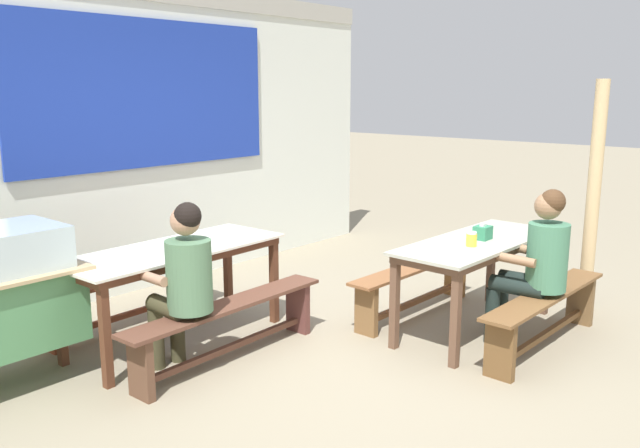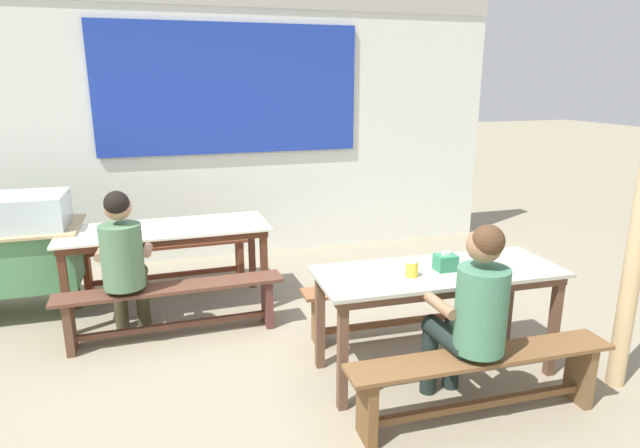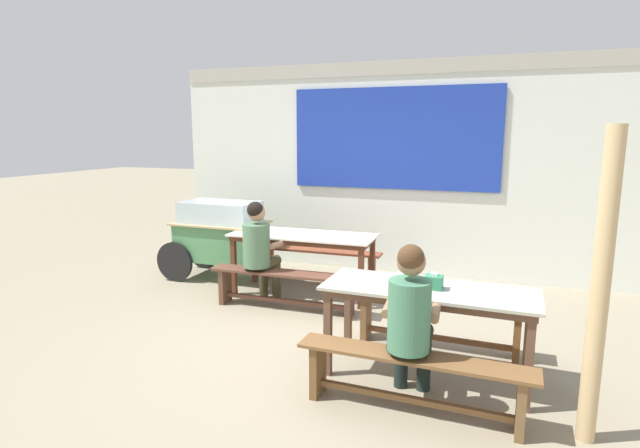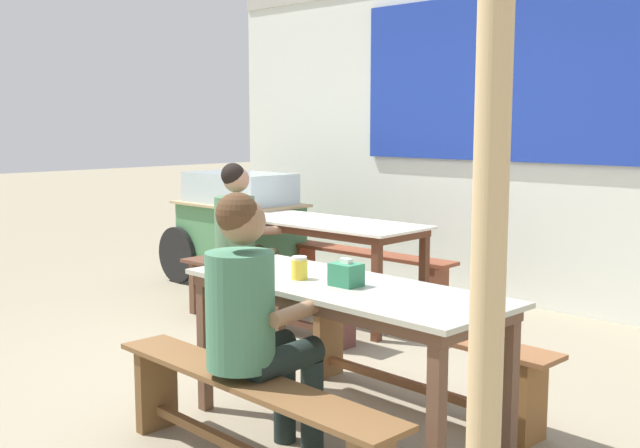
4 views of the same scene
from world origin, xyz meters
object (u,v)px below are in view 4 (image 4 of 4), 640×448
(dining_table_far, at_px, (320,230))
(bench_far_front, at_px, (266,289))
(bench_near_back, at_px, (418,354))
(bench_near_front, at_px, (247,411))
(dining_table_near, at_px, (342,300))
(bench_far_back, at_px, (367,267))
(tissue_box, at_px, (346,274))
(condiment_jar, at_px, (299,268))
(person_left_back_turned, at_px, (241,231))
(food_cart, at_px, (238,218))
(wooden_support_post, at_px, (488,281))
(person_near_front, at_px, (254,314))

(dining_table_far, distance_m, bench_far_front, 0.72)
(bench_near_back, distance_m, bench_near_front, 1.21)
(dining_table_near, height_order, bench_far_back, dining_table_near)
(tissue_box, bearing_deg, condiment_jar, -170.84)
(person_left_back_turned, xyz_separation_m, condiment_jar, (1.89, -1.20, 0.12))
(tissue_box, xyz_separation_m, condiment_jar, (-0.28, -0.04, -0.00))
(dining_table_far, distance_m, bench_far_back, 0.72)
(bench_near_front, bearing_deg, food_cart, 140.74)
(dining_table_far, relative_size, food_cart, 1.15)
(dining_table_far, xyz_separation_m, bench_far_front, (0.01, -0.60, -0.40))
(bench_far_front, bearing_deg, dining_table_far, 91.25)
(person_left_back_turned, distance_m, tissue_box, 2.46)
(food_cart, relative_size, tissue_box, 11.30)
(dining_table_near, bearing_deg, bench_near_back, 88.51)
(food_cart, xyz_separation_m, wooden_support_post, (4.30, -2.49, 0.39))
(dining_table_far, relative_size, tissue_box, 12.96)
(person_left_back_turned, bearing_deg, tissue_box, -28.10)
(person_near_front, relative_size, person_left_back_turned, 1.01)
(dining_table_near, height_order, wooden_support_post, wooden_support_post)
(bench_far_back, distance_m, bench_near_back, 2.48)
(bench_near_back, relative_size, bench_near_front, 0.96)
(wooden_support_post, bearing_deg, bench_near_front, -176.07)
(dining_table_far, bearing_deg, tissue_box, -42.92)
(bench_far_back, xyz_separation_m, person_near_front, (1.75, -2.81, 0.41))
(bench_far_back, distance_m, wooden_support_post, 4.14)
(dining_table_far, xyz_separation_m, condiment_jar, (1.55, -1.75, 0.13))
(dining_table_near, xyz_separation_m, food_cart, (-3.16, 1.97, -0.05))
(dining_table_near, bearing_deg, bench_far_front, 148.71)
(food_cart, bearing_deg, dining_table_far, -11.61)
(dining_table_far, xyz_separation_m, bench_far_back, (-0.01, 0.60, -0.39))
(dining_table_near, relative_size, food_cart, 1.09)
(dining_table_near, xyz_separation_m, bench_far_back, (-1.81, 2.29, -0.39))
(bench_far_front, height_order, bench_near_back, same)
(person_left_back_turned, relative_size, wooden_support_post, 0.60)
(bench_near_front, height_order, person_left_back_turned, person_left_back_turned)
(bench_near_front, height_order, person_near_front, person_near_front)
(bench_far_back, bearing_deg, bench_far_front, -88.75)
(bench_near_front, relative_size, condiment_jar, 14.85)
(bench_far_front, xyz_separation_m, bench_near_back, (1.80, -0.48, -0.01))
(bench_near_back, bearing_deg, dining_table_near, -91.49)
(bench_far_back, xyz_separation_m, bench_near_front, (1.79, -2.89, -0.01))
(wooden_support_post, bearing_deg, bench_near_back, 134.73)
(bench_near_front, height_order, condiment_jar, condiment_jar)
(dining_table_far, bearing_deg, person_near_front, -51.88)
(bench_near_front, xyz_separation_m, tissue_box, (0.05, 0.59, 0.54))
(bench_far_front, height_order, person_left_back_turned, person_left_back_turned)
(bench_near_front, height_order, tissue_box, tissue_box)
(person_left_back_turned, bearing_deg, food_cart, 141.36)
(food_cart, distance_m, person_left_back_turned, 1.33)
(dining_table_near, relative_size, person_left_back_turned, 1.39)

